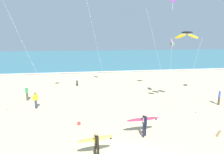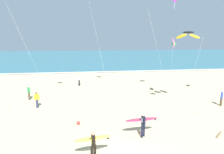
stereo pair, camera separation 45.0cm
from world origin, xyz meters
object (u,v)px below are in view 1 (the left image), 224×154
(kite_delta_rose_high, at_px, (172,43))
(bystander_green_top, at_px, (27,93))
(surfer_trailing, at_px, (144,121))
(bystander_yellow_top, at_px, (36,100))
(beach_ball, at_px, (79,123))
(surfer_lead, at_px, (96,142))
(kite_arc_charcoal_distant, at_px, (187,35))
(bystander_white_top, at_px, (77,80))
(bystander_blue_top, at_px, (219,97))
(driftwood_log, at_px, (219,133))
(kite_diamond_violet_mid, at_px, (172,0))

(kite_delta_rose_high, bearing_deg, bystander_green_top, 170.63)
(bystander_green_top, bearing_deg, surfer_trailing, -43.54)
(bystander_yellow_top, distance_m, beach_ball, 6.02)
(surfer_lead, xyz_separation_m, kite_delta_rose_high, (8.52, 9.26, 5.10))
(kite_arc_charcoal_distant, distance_m, bystander_white_top, 15.75)
(bystander_blue_top, bearing_deg, bystander_green_top, 167.11)
(surfer_trailing, height_order, bystander_white_top, surfer_trailing)
(kite_arc_charcoal_distant, xyz_separation_m, driftwood_log, (0.01, -5.38, -6.83))
(bystander_blue_top, bearing_deg, surfer_lead, -150.50)
(kite_arc_charcoal_distant, distance_m, bystander_yellow_top, 15.27)
(kite_arc_charcoal_distant, bearing_deg, surfer_trailing, -138.43)
(surfer_trailing, bearing_deg, bystander_white_top, 107.42)
(surfer_lead, relative_size, kite_arc_charcoal_distant, 0.30)
(driftwood_log, bearing_deg, kite_diamond_violet_mid, 90.49)
(bystander_green_top, bearing_deg, beach_ball, -52.09)
(bystander_yellow_top, bearing_deg, bystander_blue_top, -5.54)
(bystander_blue_top, distance_m, bystander_green_top, 19.92)
(beach_ball, bearing_deg, bystander_green_top, 127.91)
(surfer_trailing, xyz_separation_m, driftwood_log, (5.33, -0.66, -0.98))
(driftwood_log, bearing_deg, surfer_trailing, 172.92)
(bystander_yellow_top, distance_m, bystander_green_top, 3.06)
(bystander_blue_top, height_order, beach_ball, bystander_blue_top)
(surfer_lead, distance_m, bystander_green_top, 13.43)
(kite_diamond_violet_mid, xyz_separation_m, beach_ball, (-9.71, -5.67, -10.25))
(surfer_lead, distance_m, kite_arc_charcoal_distant, 12.65)
(surfer_lead, relative_size, bystander_yellow_top, 1.35)
(surfer_lead, relative_size, beach_ball, 7.66)
(surfer_lead, bearing_deg, driftwood_log, 10.36)
(surfer_lead, relative_size, bystander_white_top, 1.35)
(bystander_white_top, bearing_deg, bystander_yellow_top, -114.17)
(kite_arc_charcoal_distant, bearing_deg, beach_ball, -166.63)
(kite_arc_charcoal_distant, distance_m, beach_ball, 12.11)
(kite_diamond_violet_mid, relative_size, bystander_blue_top, 7.18)
(kite_arc_charcoal_distant, bearing_deg, bystander_green_top, 162.73)
(bystander_white_top, relative_size, beach_ball, 5.68)
(kite_delta_rose_high, distance_m, bystander_blue_top, 7.18)
(surfer_trailing, distance_m, kite_arc_charcoal_distant, 9.21)
(kite_delta_rose_high, distance_m, bystander_white_top, 13.85)
(kite_delta_rose_high, relative_size, bystander_white_top, 4.23)
(bystander_yellow_top, relative_size, bystander_white_top, 1.00)
(bystander_blue_top, bearing_deg, kite_diamond_violet_mid, 144.08)
(bystander_white_top, relative_size, bystander_green_top, 1.00)
(kite_arc_charcoal_distant, height_order, bystander_green_top, kite_arc_charcoal_distant)
(surfer_lead, relative_size, surfer_trailing, 0.89)
(kite_diamond_violet_mid, bearing_deg, beach_ball, -149.73)
(kite_diamond_violet_mid, bearing_deg, bystander_green_top, 174.72)
(kite_diamond_violet_mid, xyz_separation_m, bystander_green_top, (-15.23, 1.41, -9.57))
(bystander_yellow_top, xyz_separation_m, beach_ball, (4.07, -4.38, -0.67))
(surfer_trailing, xyz_separation_m, kite_arc_charcoal_distant, (5.32, 4.72, 5.84))
(bystander_white_top, xyz_separation_m, beach_ball, (0.30, -12.78, -0.67))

